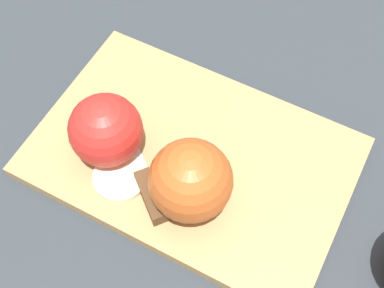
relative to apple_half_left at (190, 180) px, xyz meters
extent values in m
plane|color=#282D33|center=(0.02, -0.05, -0.06)|extent=(4.00, 4.00, 0.00)
cube|color=#A37A4C|center=(0.02, -0.05, -0.05)|extent=(0.35, 0.24, 0.01)
sphere|color=#AD4C1E|center=(0.00, 0.00, 0.00)|extent=(0.08, 0.08, 0.08)
cylinder|color=beige|center=(0.01, 0.00, 0.00)|extent=(0.02, 0.08, 0.08)
sphere|color=red|center=(0.10, -0.02, 0.00)|extent=(0.08, 0.08, 0.08)
cylinder|color=beige|center=(0.10, -0.01, 0.00)|extent=(0.07, 0.01, 0.07)
cube|color=silver|center=(0.09, -0.04, -0.04)|extent=(0.08, 0.08, 0.00)
cube|color=#472D19|center=(0.04, 0.02, -0.03)|extent=(0.05, 0.05, 0.02)
cylinder|color=beige|center=(0.08, 0.01, -0.04)|extent=(0.06, 0.06, 0.01)
camera|label=1|loc=(-0.09, 0.21, 0.45)|focal=50.00mm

